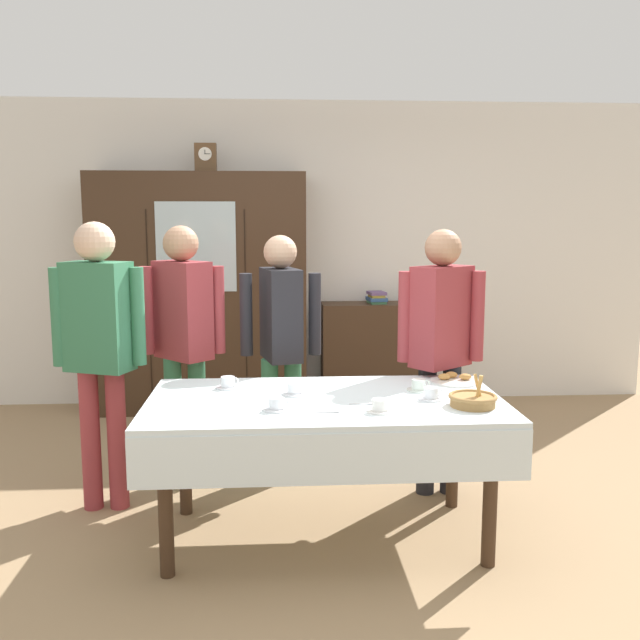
# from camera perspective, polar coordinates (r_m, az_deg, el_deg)

# --- Properties ---
(ground_plane) EXTENTS (12.00, 12.00, 0.00)m
(ground_plane) POSITION_cam_1_polar(r_m,az_deg,el_deg) (4.03, 0.19, -16.19)
(ground_plane) COLOR #997A56
(ground_plane) RESTS_ON ground
(back_wall) EXTENTS (6.40, 0.10, 2.70)m
(back_wall) POSITION_cam_1_polar(r_m,az_deg,el_deg) (6.32, -1.44, 5.45)
(back_wall) COLOR silver
(back_wall) RESTS_ON ground
(dining_table) EXTENTS (1.82, 0.99, 0.76)m
(dining_table) POSITION_cam_1_polar(r_m,az_deg,el_deg) (3.58, 0.46, -8.14)
(dining_table) COLOR #3D2819
(dining_table) RESTS_ON ground
(wall_cabinet) EXTENTS (1.82, 0.46, 2.06)m
(wall_cabinet) POSITION_cam_1_polar(r_m,az_deg,el_deg) (6.08, -9.83, 2.17)
(wall_cabinet) COLOR #3D2819
(wall_cabinet) RESTS_ON ground
(mantel_clock) EXTENTS (0.18, 0.11, 0.24)m
(mantel_clock) POSITION_cam_1_polar(r_m,az_deg,el_deg) (6.06, -9.39, 13.03)
(mantel_clock) COLOR brown
(mantel_clock) RESTS_ON wall_cabinet
(bookshelf_low) EXTENTS (0.97, 0.35, 0.92)m
(bookshelf_low) POSITION_cam_1_polar(r_m,az_deg,el_deg) (6.25, 4.62, -2.82)
(bookshelf_low) COLOR #3D2819
(bookshelf_low) RESTS_ON ground
(book_stack) EXTENTS (0.17, 0.23, 0.10)m
(book_stack) POSITION_cam_1_polar(r_m,az_deg,el_deg) (6.17, 4.68, 1.85)
(book_stack) COLOR #3D754C
(book_stack) RESTS_ON bookshelf_low
(tea_cup_center) EXTENTS (0.13, 0.13, 0.06)m
(tea_cup_center) POSITION_cam_1_polar(r_m,az_deg,el_deg) (3.36, 4.96, -7.11)
(tea_cup_center) COLOR white
(tea_cup_center) RESTS_ON dining_table
(tea_cup_mid_left) EXTENTS (0.13, 0.13, 0.06)m
(tea_cup_mid_left) POSITION_cam_1_polar(r_m,az_deg,el_deg) (3.66, -2.12, -5.75)
(tea_cup_mid_left) COLOR white
(tea_cup_mid_left) RESTS_ON dining_table
(tea_cup_near_left) EXTENTS (0.13, 0.13, 0.06)m
(tea_cup_near_left) POSITION_cam_1_polar(r_m,az_deg,el_deg) (3.78, 8.15, -5.39)
(tea_cup_near_left) COLOR silver
(tea_cup_near_left) RESTS_ON dining_table
(tea_cup_back_edge) EXTENTS (0.13, 0.13, 0.06)m
(tea_cup_back_edge) POSITION_cam_1_polar(r_m,az_deg,el_deg) (3.83, -7.58, -5.16)
(tea_cup_back_edge) COLOR white
(tea_cup_back_edge) RESTS_ON dining_table
(tea_cup_far_left) EXTENTS (0.13, 0.13, 0.06)m
(tea_cup_far_left) POSITION_cam_1_polar(r_m,az_deg,el_deg) (3.38, -3.61, -6.98)
(tea_cup_far_left) COLOR white
(tea_cup_far_left) RESTS_ON dining_table
(tea_cup_near_right) EXTENTS (0.13, 0.13, 0.06)m
(tea_cup_near_right) POSITION_cam_1_polar(r_m,az_deg,el_deg) (3.61, 9.15, -6.04)
(tea_cup_near_right) COLOR white
(tea_cup_near_right) RESTS_ON dining_table
(bread_basket) EXTENTS (0.24, 0.24, 0.16)m
(bread_basket) POSITION_cam_1_polar(r_m,az_deg,el_deg) (3.52, 12.48, -6.41)
(bread_basket) COLOR #9E7542
(bread_basket) RESTS_ON dining_table
(pastry_plate) EXTENTS (0.28, 0.28, 0.05)m
(pastry_plate) POSITION_cam_1_polar(r_m,az_deg,el_deg) (4.01, 11.01, -4.85)
(pastry_plate) COLOR white
(pastry_plate) RESTS_ON dining_table
(spoon_far_right) EXTENTS (0.12, 0.02, 0.01)m
(spoon_far_right) POSITION_cam_1_polar(r_m,az_deg,el_deg) (3.49, 3.74, -6.89)
(spoon_far_right) COLOR silver
(spoon_far_right) RESTS_ON dining_table
(spoon_mid_left) EXTENTS (0.12, 0.02, 0.01)m
(spoon_mid_left) POSITION_cam_1_polar(r_m,az_deg,el_deg) (3.33, 0.99, -7.59)
(spoon_mid_left) COLOR silver
(spoon_mid_left) RESTS_ON dining_table
(person_near_right_end) EXTENTS (0.52, 0.31, 1.66)m
(person_near_right_end) POSITION_cam_1_polar(r_m,az_deg,el_deg) (4.10, -17.73, -1.36)
(person_near_right_end) COLOR #933338
(person_near_right_end) RESTS_ON ground
(person_by_cabinet) EXTENTS (0.52, 0.40, 1.57)m
(person_by_cabinet) POSITION_cam_1_polar(r_m,az_deg,el_deg) (4.44, -3.23, -1.04)
(person_by_cabinet) COLOR #33704C
(person_by_cabinet) RESTS_ON ground
(person_behind_table_right) EXTENTS (0.52, 0.38, 1.61)m
(person_behind_table_right) POSITION_cam_1_polar(r_m,az_deg,el_deg) (4.20, 9.91, -1.31)
(person_behind_table_right) COLOR #232328
(person_behind_table_right) RESTS_ON ground
(person_beside_shelf) EXTENTS (0.52, 0.40, 1.63)m
(person_beside_shelf) POSITION_cam_1_polar(r_m,az_deg,el_deg) (4.40, -11.19, -0.72)
(person_beside_shelf) COLOR #33704C
(person_beside_shelf) RESTS_ON ground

